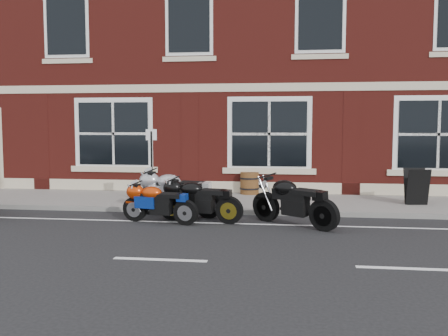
{
  "coord_description": "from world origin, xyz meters",
  "views": [
    {
      "loc": [
        2.13,
        -10.98,
        2.26
      ],
      "look_at": [
        0.47,
        1.6,
        1.15
      ],
      "focal_mm": 40.0,
      "sensor_mm": 36.0,
      "label": 1
    }
  ],
  "objects": [
    {
      "name": "moto_sport_red",
      "position": [
        -0.84,
        0.07,
        0.49
      ],
      "size": [
        1.87,
        0.54,
        0.85
      ],
      "rotation": [
        0.0,
        0.0,
        1.34
      ],
      "color": "black",
      "rests_on": "ground"
    },
    {
      "name": "pub_building",
      "position": [
        0.0,
        10.5,
        6.0
      ],
      "size": [
        24.0,
        12.0,
        12.0
      ],
      "primitive_type": "cube",
      "color": "maroon",
      "rests_on": "ground"
    },
    {
      "name": "ground",
      "position": [
        0.0,
        0.0,
        0.0
      ],
      "size": [
        80.0,
        80.0,
        0.0
      ],
      "primitive_type": "plane",
      "color": "black",
      "rests_on": "ground"
    },
    {
      "name": "moto_naked_black",
      "position": [
        2.22,
        0.16,
        0.59
      ],
      "size": [
        1.92,
        1.46,
        1.02
      ],
      "rotation": [
        0.0,
        0.0,
        0.94
      ],
      "color": "black",
      "rests_on": "ground"
    },
    {
      "name": "parking_sign",
      "position": [
        -1.47,
        1.74,
        1.29
      ],
      "size": [
        0.28,
        0.06,
        2.02
      ],
      "rotation": [
        0.0,
        0.0,
        0.16
      ],
      "color": "black",
      "rests_on": "sidewalk"
    },
    {
      "name": "kerb",
      "position": [
        0.0,
        1.42,
        0.06
      ],
      "size": [
        30.0,
        0.16,
        0.12
      ],
      "primitive_type": "cube",
      "color": "slate",
      "rests_on": "ground"
    },
    {
      "name": "barrel_planter",
      "position": [
        0.91,
        4.29,
        0.45
      ],
      "size": [
        0.6,
        0.6,
        0.67
      ],
      "color": "#432D11",
      "rests_on": "sidewalk"
    },
    {
      "name": "moto_sport_silver",
      "position": [
        -0.62,
        0.99,
        0.6
      ],
      "size": [
        2.31,
        0.59,
        1.04
      ],
      "rotation": [
        0.0,
        0.0,
        1.38
      ],
      "color": "black",
      "rests_on": "ground"
    },
    {
      "name": "a_board_sign",
      "position": [
        5.52,
        2.83,
        0.61
      ],
      "size": [
        0.63,
        0.46,
        0.98
      ],
      "primitive_type": null,
      "rotation": [
        0.0,
        0.0,
        0.11
      ],
      "color": "black",
      "rests_on": "sidewalk"
    },
    {
      "name": "sidewalk",
      "position": [
        0.0,
        3.0,
        0.06
      ],
      "size": [
        30.0,
        3.0,
        0.12
      ],
      "primitive_type": "cube",
      "color": "slate",
      "rests_on": "ground"
    },
    {
      "name": "moto_sport_black",
      "position": [
        0.05,
        0.34,
        0.54
      ],
      "size": [
        2.05,
        0.56,
        0.93
      ],
      "rotation": [
        0.0,
        0.0,
        1.36
      ],
      "color": "black",
      "rests_on": "ground"
    }
  ]
}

